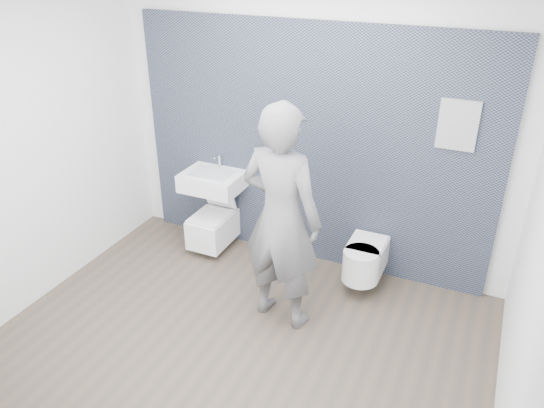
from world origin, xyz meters
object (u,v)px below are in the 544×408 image
at_px(toilet_rounded, 364,260).
at_px(visitor, 281,218).
at_px(toilet_square, 213,226).
at_px(washbasin, 212,181).

bearing_deg(toilet_rounded, visitor, -126.90).
relative_size(toilet_square, toilet_rounded, 1.21).
height_order(washbasin, visitor, visitor).
relative_size(toilet_rounded, visitor, 0.30).
height_order(toilet_square, visitor, visitor).
distance_m(toilet_square, toilet_rounded, 1.67).
distance_m(washbasin, toilet_square, 0.53).
xyz_separation_m(washbasin, toilet_rounded, (1.67, -0.07, -0.48)).
bearing_deg(visitor, toilet_square, -26.45).
bearing_deg(toilet_rounded, washbasin, 177.65).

